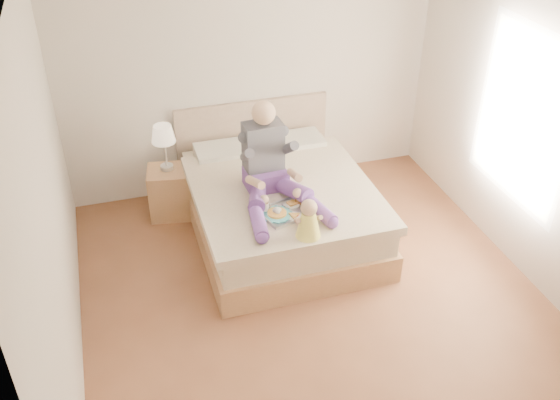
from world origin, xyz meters
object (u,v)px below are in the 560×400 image
object	(u,v)px
bed	(278,203)
baby	(308,221)
nightstand	(171,192)
adult	(270,169)
tray	(285,210)

from	to	relation	value
bed	baby	size ratio (longest dim) A/B	6.06
bed	nightstand	world-z (taller)	bed
nightstand	adult	xyz separation A→B (m)	(0.85, -0.84, 0.61)
bed	adult	size ratio (longest dim) A/B	1.99
bed	baby	xyz separation A→B (m)	(-0.02, -0.97, 0.44)
bed	nightstand	distance (m)	1.17
bed	tray	distance (m)	0.69
baby	adult	bearing A→B (deg)	100.87
bed	adult	distance (m)	0.62
adult	baby	xyz separation A→B (m)	(0.12, -0.73, -0.12)
bed	tray	bearing A→B (deg)	-100.33
nightstand	tray	world-z (taller)	tray
bed	adult	world-z (taller)	adult
nightstand	baby	bearing A→B (deg)	-48.50
nightstand	baby	size ratio (longest dim) A/B	1.48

